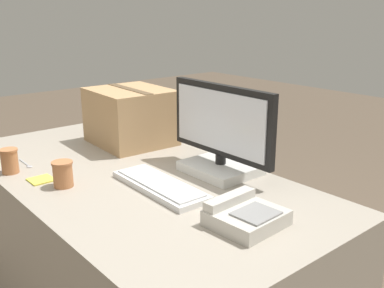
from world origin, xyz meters
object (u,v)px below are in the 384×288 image
(cardboard_box, at_px, (131,116))
(monitor, at_px, (221,137))
(paper_cup_right, at_px, (63,174))
(sticky_note_pad, at_px, (41,180))
(paper_cup_left, at_px, (10,161))
(desk_phone, at_px, (245,216))
(spoon, at_px, (27,165))
(keyboard, at_px, (161,185))

(cardboard_box, bearing_deg, monitor, 4.34)
(paper_cup_right, xyz_separation_m, cardboard_box, (-0.33, 0.52, 0.09))
(sticky_note_pad, bearing_deg, paper_cup_left, -159.55)
(paper_cup_right, xyz_separation_m, sticky_note_pad, (-0.12, -0.04, -0.05))
(desk_phone, relative_size, paper_cup_right, 2.25)
(sticky_note_pad, bearing_deg, monitor, 57.33)
(spoon, xyz_separation_m, cardboard_box, (0.00, 0.54, 0.14))
(paper_cup_left, distance_m, sticky_note_pad, 0.18)
(paper_cup_right, bearing_deg, cardboard_box, 122.51)
(monitor, xyz_separation_m, keyboard, (-0.02, -0.29, -0.14))
(keyboard, xyz_separation_m, sticky_note_pad, (-0.37, -0.32, -0.01))
(spoon, relative_size, sticky_note_pad, 1.54)
(monitor, distance_m, paper_cup_left, 0.88)
(spoon, bearing_deg, keyboard, 27.17)
(desk_phone, xyz_separation_m, cardboard_box, (-1.00, 0.22, 0.11))
(monitor, xyz_separation_m, paper_cup_left, (-0.56, -0.67, -0.10))
(paper_cup_left, distance_m, spoon, 0.11)
(desk_phone, relative_size, paper_cup_left, 2.19)
(desk_phone, xyz_separation_m, paper_cup_right, (-0.67, -0.30, 0.02))
(desk_phone, xyz_separation_m, paper_cup_left, (-0.95, -0.41, 0.02))
(spoon, bearing_deg, sticky_note_pad, -5.46)
(keyboard, relative_size, paper_cup_left, 4.38)
(keyboard, bearing_deg, spoon, -152.52)
(monitor, bearing_deg, paper_cup_left, -129.66)
(paper_cup_left, bearing_deg, paper_cup_right, 20.19)
(paper_cup_left, height_order, sticky_note_pad, paper_cup_left)
(spoon, distance_m, cardboard_box, 0.56)
(spoon, height_order, cardboard_box, cardboard_box)
(spoon, bearing_deg, cardboard_box, 90.74)
(paper_cup_left, xyz_separation_m, sticky_note_pad, (0.17, 0.06, -0.05))
(desk_phone, bearing_deg, sticky_note_pad, -159.64)
(paper_cup_left, relative_size, cardboard_box, 0.26)
(paper_cup_right, bearing_deg, spoon, -177.09)
(paper_cup_right, bearing_deg, paper_cup_left, -159.81)
(spoon, height_order, sticky_note_pad, sticky_note_pad)
(monitor, bearing_deg, cardboard_box, -175.66)
(monitor, distance_m, paper_cup_right, 0.64)
(keyboard, distance_m, desk_phone, 0.41)
(paper_cup_right, bearing_deg, keyboard, 46.76)
(paper_cup_right, distance_m, cardboard_box, 0.63)
(desk_phone, height_order, sticky_note_pad, desk_phone)
(paper_cup_right, distance_m, spoon, 0.34)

